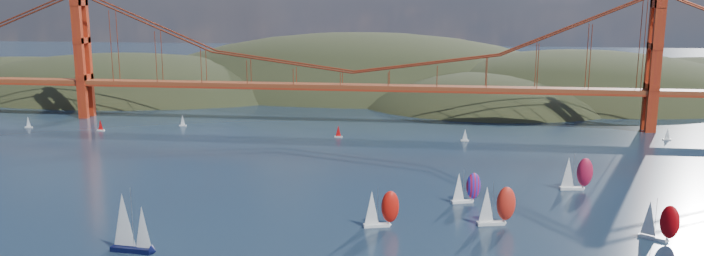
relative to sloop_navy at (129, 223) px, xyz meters
name	(u,v)px	position (x,y,z in m)	size (l,w,h in m)	color
headlands	(455,114)	(74.60, 248.59, -18.88)	(725.00, 225.00, 96.00)	black
bridge	(349,48)	(27.90, 150.30, 25.81)	(552.00, 12.00, 55.00)	brown
sloop_navy	(129,223)	(0.00, 0.00, 0.00)	(9.55, 5.65, 14.55)	black
racer_0	(381,208)	(52.58, 22.91, -1.70)	(8.92, 5.22, 10.00)	white
racer_1	(496,205)	(80.09, 27.87, -1.35)	(9.58, 5.34, 10.74)	silver
racer_2	(659,221)	(115.96, 21.96, -1.76)	(8.61, 7.07, 9.87)	white
racer_3	(576,173)	(104.95, 61.03, -1.47)	(9.28, 4.28, 10.49)	white
racer_rwb	(466,187)	(73.49, 44.70, -2.08)	(8.23, 5.14, 9.20)	white
distant_boat_1	(28,122)	(-102.09, 123.99, -4.02)	(3.00, 2.00, 4.70)	silver
distant_boat_2	(100,125)	(-69.50, 121.87, -4.02)	(3.00, 2.00, 4.70)	silver
distant_boat_3	(183,120)	(-40.27, 135.61, -4.02)	(3.00, 2.00, 4.70)	silver
distant_boat_4	(667,134)	(151.78, 132.97, -4.02)	(3.00, 2.00, 4.70)	silver
distant_boat_8	(465,135)	(75.77, 121.29, -4.02)	(3.00, 2.00, 4.70)	silver
distant_boat_9	(338,131)	(27.50, 122.12, -4.02)	(3.00, 2.00, 4.70)	silver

